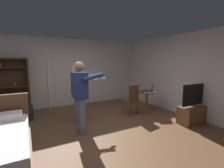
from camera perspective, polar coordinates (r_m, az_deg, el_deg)
name	(u,v)px	position (r m, az deg, el deg)	size (l,w,h in m)	color
ground_plane	(94,133)	(4.03, -6.40, -16.91)	(6.61, 6.61, 0.00)	brown
wall_back	(66,73)	(6.39, -16.25, 3.93)	(6.25, 0.12, 2.56)	silver
wall_right	(182,75)	(5.60, 23.85, 3.05)	(0.12, 5.79, 2.56)	silver
doorway_frame	(61,75)	(6.28, -17.86, 3.25)	(0.93, 0.08, 2.13)	white
bookshelf	(11,84)	(6.07, -32.31, 0.05)	(1.04, 0.32, 1.81)	#4C331E
tv_flatscreen	(194,111)	(5.06, 27.17, -8.63)	(0.99, 0.40, 1.10)	brown
side_table	(147,98)	(5.53, 12.39, -5.06)	(0.57, 0.57, 0.70)	brown
laptop	(147,90)	(5.42, 12.39, -2.24)	(0.42, 0.43, 0.16)	black
bottle_on_table	(152,88)	(5.50, 14.15, -1.56)	(0.06, 0.06, 0.25)	#3A4F1C
wooden_chair	(132,98)	(5.14, 7.03, -5.02)	(0.48, 0.48, 0.99)	brown
person_blue_shirt	(80,93)	(3.77, -11.22, -3.17)	(0.71, 0.55, 1.70)	slate
person_striped_shirt	(78,89)	(4.56, -12.09, -1.89)	(0.61, 0.57, 1.61)	gray
suitcase_dark	(23,113)	(5.35, -29.25, -9.19)	(0.53, 0.32, 0.42)	#1E2D38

